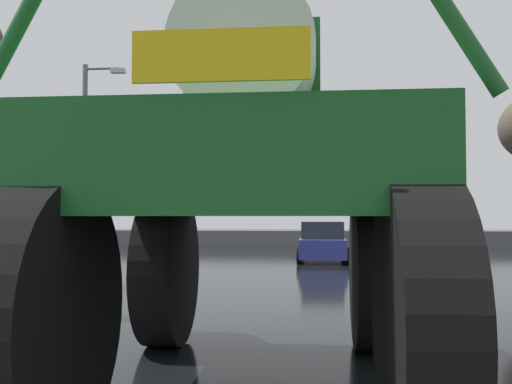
{
  "coord_description": "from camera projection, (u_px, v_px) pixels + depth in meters",
  "views": [
    {
      "loc": [
        0.32,
        -0.29,
        1.74
      ],
      "look_at": [
        -0.65,
        9.31,
        2.13
      ],
      "focal_mm": 41.86,
      "sensor_mm": 36.0,
      "label": 1
    }
  ],
  "objects": [
    {
      "name": "sedan_ahead",
      "position": [
        323.0,
        243.0,
        22.85
      ],
      "size": [
        1.9,
        4.11,
        1.52
      ],
      "rotation": [
        0.0,
        0.0,
        1.57
      ],
      "color": "navy",
      "rests_on": "ground"
    },
    {
      "name": "streetlight_far_left",
      "position": [
        88.0,
        153.0,
        20.99
      ],
      "size": [
        1.54,
        0.24,
        7.1
      ],
      "color": "slate",
      "rests_on": "ground"
    },
    {
      "name": "roadside_barrier",
      "position": [
        310.0,
        239.0,
        33.21
      ],
      "size": [
        26.87,
        0.24,
        0.9
      ],
      "primitive_type": "cube",
      "color": "#59595B",
      "rests_on": "ground"
    },
    {
      "name": "ground_plane",
      "position": [
        306.0,
        273.0,
        18.15
      ],
      "size": [
        120.0,
        120.0,
        0.0
      ],
      "primitive_type": "plane",
      "color": "black"
    },
    {
      "name": "oversize_sprayer",
      "position": [
        253.0,
        194.0,
        6.16
      ],
      "size": [
        3.89,
        5.62,
        4.17
      ],
      "rotation": [
        0.0,
        0.0,
        1.57
      ],
      "color": "black",
      "rests_on": "ground"
    },
    {
      "name": "traffic_signal_near_left",
      "position": [
        30.0,
        164.0,
        10.41
      ],
      "size": [
        0.24,
        0.54,
        3.62
      ],
      "color": "slate",
      "rests_on": "ground"
    }
  ]
}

